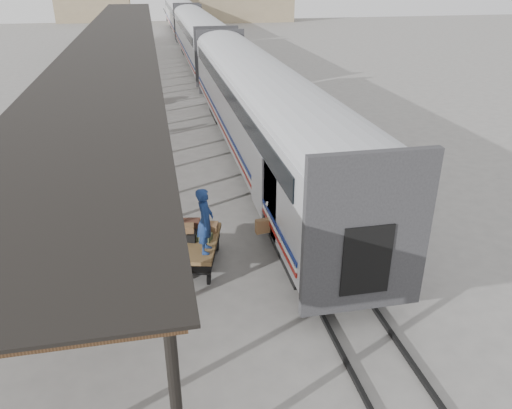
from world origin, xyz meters
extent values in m
plane|color=slate|center=(0.00, 0.00, 0.00)|extent=(160.00, 160.00, 0.00)
cube|color=silver|center=(3.20, 8.00, 2.60)|extent=(3.00, 24.00, 2.90)
cube|color=#28282B|center=(3.20, -3.90, 2.60)|extent=(3.04, 0.22, 3.50)
cube|color=black|center=(1.68, 8.00, 3.50)|extent=(0.04, 22.08, 0.65)
cube|color=black|center=(3.20, 8.00, 0.90)|extent=(2.55, 23.04, 0.50)
cube|color=silver|center=(3.20, 34.00, 2.60)|extent=(3.00, 24.00, 2.90)
cube|color=#28282B|center=(3.20, 22.10, 2.60)|extent=(3.04, 0.22, 3.50)
cube|color=black|center=(1.68, 34.00, 3.50)|extent=(0.04, 22.08, 0.65)
cube|color=black|center=(3.20, 34.00, 0.90)|extent=(2.55, 23.04, 0.50)
cube|color=silver|center=(3.20, 60.00, 2.60)|extent=(3.00, 24.00, 2.90)
cube|color=#28282B|center=(3.20, 48.10, 2.60)|extent=(3.04, 0.22, 3.50)
cube|color=black|center=(1.68, 60.00, 3.50)|extent=(0.04, 22.08, 0.65)
cube|color=black|center=(3.20, 60.00, 0.90)|extent=(2.55, 23.04, 0.50)
cube|color=black|center=(1.95, -0.50, 2.15)|extent=(0.50, 1.70, 2.00)
imported|color=white|center=(1.95, -0.50, 2.01)|extent=(0.72, 0.89, 1.72)
cube|color=brown|center=(1.55, -0.65, 1.40)|extent=(0.57, 0.25, 0.42)
cube|color=#422B19|center=(-3.40, 24.00, 4.00)|extent=(4.60, 64.00, 0.18)
cube|color=black|center=(-3.40, 24.00, 4.12)|extent=(4.90, 64.30, 0.06)
cylinder|color=black|center=(-5.45, 24.00, 2.00)|extent=(0.20, 0.20, 4.00)
cylinder|color=black|center=(-5.45, 55.00, 2.00)|extent=(0.20, 0.20, 4.00)
cylinder|color=black|center=(-1.35, -7.00, 2.00)|extent=(0.20, 0.20, 4.00)
cylinder|color=black|center=(-1.35, 24.00, 2.00)|extent=(0.20, 0.20, 4.00)
cylinder|color=black|center=(-1.35, 55.00, 2.00)|extent=(0.20, 0.20, 4.00)
cube|color=black|center=(2.48, 34.00, 0.06)|extent=(0.10, 150.00, 0.12)
cube|color=black|center=(3.92, 34.00, 0.06)|extent=(0.10, 150.00, 0.12)
cube|color=tan|center=(-10.00, 82.00, 3.00)|extent=(12.00, 8.00, 6.00)
cube|color=brown|center=(-0.43, -0.16, 0.80)|extent=(1.81, 2.64, 0.12)
cube|color=black|center=(-0.43, -0.16, 0.45)|extent=(1.69, 2.52, 0.06)
cylinder|color=black|center=(-1.16, -0.96, 0.20)|extent=(0.18, 0.41, 0.40)
cylinder|color=black|center=(-0.19, -1.21, 0.20)|extent=(0.18, 0.41, 0.40)
cylinder|color=black|center=(-0.68, 0.88, 0.20)|extent=(0.18, 0.41, 0.40)
cylinder|color=black|center=(0.29, 0.63, 0.20)|extent=(0.18, 0.41, 0.40)
cube|color=#3C3C3F|center=(-0.51, 0.45, 0.97)|extent=(0.72, 0.56, 0.22)
cube|color=brown|center=(0.00, 0.44, 0.97)|extent=(0.69, 0.56, 0.22)
cube|color=black|center=(-0.67, -0.03, 0.98)|extent=(0.71, 0.61, 0.24)
cube|color=#444F2F|center=(-0.21, -0.14, 0.95)|extent=(0.61, 0.55, 0.18)
cube|color=#4F2C1F|center=(-0.50, 0.39, 1.17)|extent=(0.57, 0.46, 0.19)
cube|color=brown|center=(-0.70, 0.02, 1.20)|extent=(0.52, 0.40, 0.20)
cube|color=maroon|center=(-2.81, 19.84, 0.55)|extent=(1.15, 1.64, 0.90)
cube|color=maroon|center=(-2.74, 20.24, 1.15)|extent=(0.94, 0.74, 0.35)
cylinder|color=black|center=(-3.30, 19.37, 0.18)|extent=(0.18, 0.38, 0.36)
cylinder|color=black|center=(-2.51, 19.23, 0.18)|extent=(0.18, 0.38, 0.36)
cylinder|color=black|center=(-3.11, 20.45, 0.18)|extent=(0.18, 0.38, 0.36)
cylinder|color=black|center=(-2.32, 20.31, 0.18)|extent=(0.18, 0.38, 0.36)
imported|color=navy|center=(-0.18, -0.81, 1.82)|extent=(0.62, 0.79, 1.92)
imported|color=black|center=(-3.26, 12.49, 0.96)|extent=(1.21, 0.80, 1.91)
camera|label=1|loc=(-1.27, -13.11, 8.12)|focal=35.00mm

